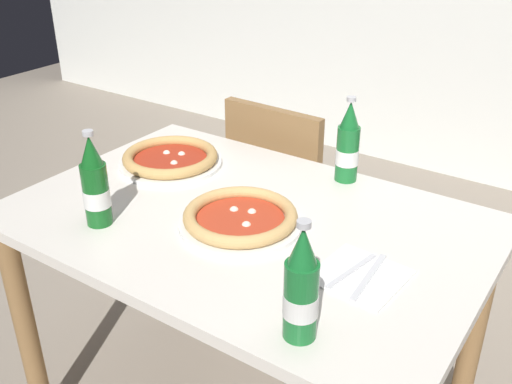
# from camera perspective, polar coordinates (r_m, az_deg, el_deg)

# --- Properties ---
(dining_table_main) EXTENTS (1.20, 0.80, 0.75)m
(dining_table_main) POSITION_cam_1_polar(r_m,az_deg,el_deg) (1.56, -1.04, -6.07)
(dining_table_main) COLOR silver
(dining_table_main) RESTS_ON ground_plane
(chair_behind_table) EXTENTS (0.41, 0.41, 0.85)m
(chair_behind_table) POSITION_cam_1_polar(r_m,az_deg,el_deg) (2.19, 3.14, -0.26)
(chair_behind_table) COLOR olive
(chair_behind_table) RESTS_ON ground_plane
(pizza_margherita_near) EXTENTS (0.31, 0.31, 0.04)m
(pizza_margherita_near) POSITION_cam_1_polar(r_m,az_deg,el_deg) (1.79, -8.31, 3.22)
(pizza_margherita_near) COLOR white
(pizza_margherita_near) RESTS_ON dining_table_main
(pizza_marinara_far) EXTENTS (0.31, 0.31, 0.04)m
(pizza_marinara_far) POSITION_cam_1_polar(r_m,az_deg,el_deg) (1.45, -1.53, -2.55)
(pizza_marinara_far) COLOR white
(pizza_marinara_far) RESTS_ON dining_table_main
(beer_bottle_left) EXTENTS (0.07, 0.07, 0.25)m
(beer_bottle_left) POSITION_cam_1_polar(r_m,az_deg,el_deg) (1.07, 4.41, -9.45)
(beer_bottle_left) COLOR #196B2D
(beer_bottle_left) RESTS_ON dining_table_main
(beer_bottle_center) EXTENTS (0.07, 0.07, 0.25)m
(beer_bottle_center) POSITION_cam_1_polar(r_m,az_deg,el_deg) (1.48, -15.35, 0.59)
(beer_bottle_center) COLOR #14591E
(beer_bottle_center) RESTS_ON dining_table_main
(beer_bottle_right) EXTENTS (0.07, 0.07, 0.25)m
(beer_bottle_right) POSITION_cam_1_polar(r_m,az_deg,el_deg) (1.67, 8.91, 4.44)
(beer_bottle_right) COLOR #196B2D
(beer_bottle_right) RESTS_ON dining_table_main
(napkin_with_cutlery) EXTENTS (0.19, 0.19, 0.01)m
(napkin_with_cutlery) POSITION_cam_1_polar(r_m,az_deg,el_deg) (1.30, 10.08, -7.96)
(napkin_with_cutlery) COLOR white
(napkin_with_cutlery) RESTS_ON dining_table_main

